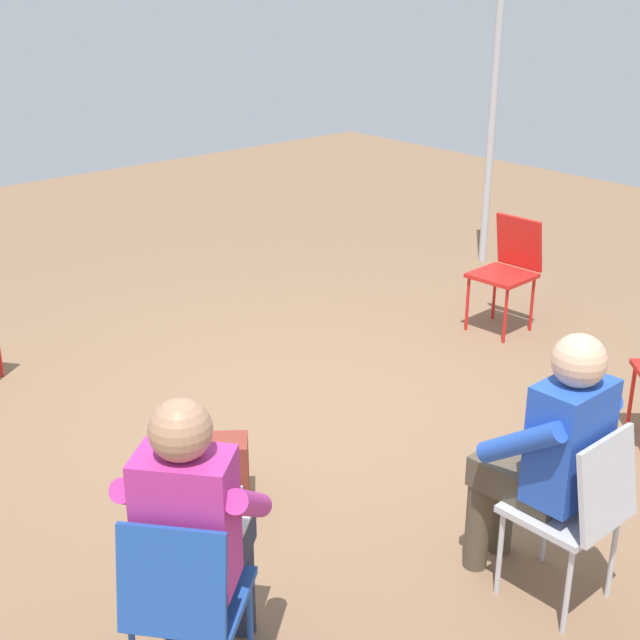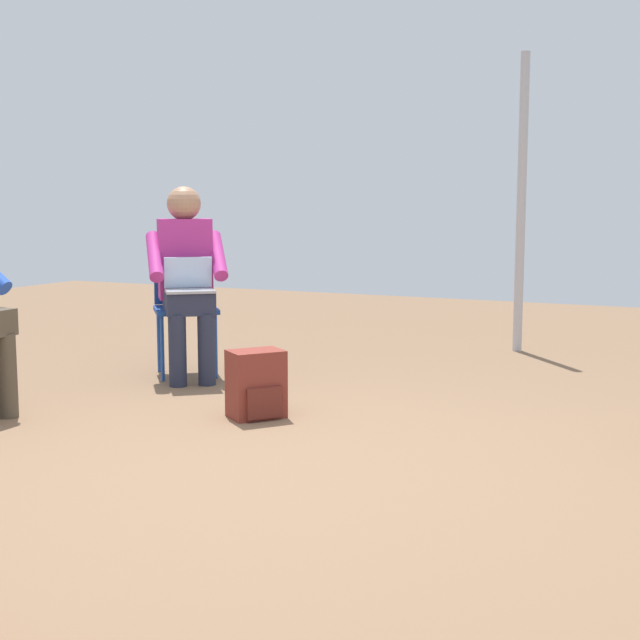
% 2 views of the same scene
% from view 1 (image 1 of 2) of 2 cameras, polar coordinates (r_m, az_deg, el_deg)
% --- Properties ---
extents(ground_plane, '(14.00, 14.00, 0.00)m').
position_cam_1_polar(ground_plane, '(5.50, -1.67, -6.10)').
color(ground_plane, brown).
extents(chair_northeast, '(0.58, 0.58, 0.85)m').
position_cam_1_polar(chair_northeast, '(3.33, -8.66, -17.18)').
color(chair_northeast, '#1E4799').
rests_on(chair_northeast, ground).
extents(chair_west, '(0.46, 0.42, 0.85)m').
position_cam_1_polar(chair_west, '(6.75, 11.97, 3.43)').
color(chair_west, red).
rests_on(chair_west, ground).
extents(chair_north, '(0.41, 0.44, 0.85)m').
position_cam_1_polar(chair_north, '(3.91, 16.19, -11.34)').
color(chair_north, '#B7B7BC').
rests_on(chair_north, ground).
extents(person_with_laptop, '(0.64, 0.63, 1.24)m').
position_cam_1_polar(person_with_laptop, '(3.34, -7.96, -12.77)').
color(person_with_laptop, '#23283D').
rests_on(person_with_laptop, ground).
extents(person_in_blue, '(0.50, 0.53, 1.24)m').
position_cam_1_polar(person_in_blue, '(3.88, 14.42, -7.98)').
color(person_in_blue, '#4C4233').
rests_on(person_in_blue, ground).
extents(backpack_near_laptop_user, '(0.34, 0.33, 0.36)m').
position_cam_1_polar(backpack_near_laptop_user, '(4.63, -6.35, -9.84)').
color(backpack_near_laptop_user, maroon).
rests_on(backpack_near_laptop_user, ground).
extents(tent_pole_near, '(0.07, 0.07, 2.59)m').
position_cam_1_polar(tent_pole_near, '(8.15, 10.96, 12.45)').
color(tent_pole_near, '#B2B2B7').
rests_on(tent_pole_near, ground).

